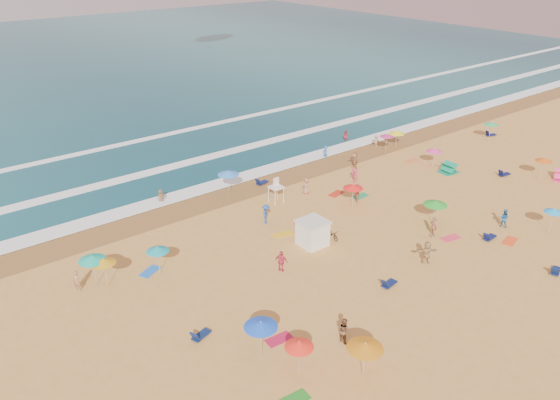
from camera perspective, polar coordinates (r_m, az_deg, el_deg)
ground at (r=46.15m, az=7.05°, el=-3.40°), size 220.00×220.00×0.00m
ocean at (r=117.89m, az=-23.61°, el=12.72°), size 220.00×140.00×0.18m
wet_sand at (r=54.65m, az=-2.14°, el=1.61°), size 220.00×220.00×0.00m
surf_foam at (r=61.45m, az=-7.01°, el=4.33°), size 200.00×18.70×0.05m
cabana at (r=43.71m, az=3.42°, el=-3.50°), size 2.00×2.00×2.00m
cabana_roof at (r=43.20m, az=3.46°, el=-2.28°), size 2.20×2.20×0.12m
bicycle at (r=44.94m, az=5.48°, el=-3.58°), size 0.71×1.58×0.80m
lifeguard_stand at (r=50.54m, az=-0.40°, el=0.84°), size 1.20×1.20×2.10m
beach_umbrellas at (r=46.54m, az=9.15°, el=-0.32°), size 50.83×27.46×0.82m
loungers at (r=50.54m, az=16.88°, el=-1.46°), size 49.45×27.18×0.34m
towels at (r=45.57m, az=9.99°, el=-4.00°), size 34.66×22.58×0.03m
popup_tents at (r=61.07m, az=22.46°, el=2.86°), size 9.74×10.46×1.20m
beachgoers at (r=48.18m, az=5.70°, el=-0.91°), size 46.47×27.42×2.12m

